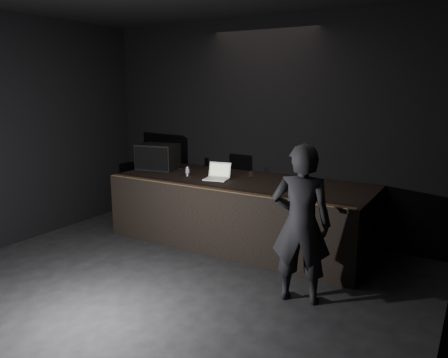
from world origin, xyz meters
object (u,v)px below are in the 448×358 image
at_px(laptop, 218,175).
at_px(beer_can, 188,171).
at_px(person, 301,224).
at_px(stage_monitor, 158,157).
at_px(stage_riser, 240,211).

bearing_deg(laptop, beer_can, 175.23).
relative_size(laptop, beer_can, 2.64).
bearing_deg(person, stage_monitor, -36.23).
distance_m(stage_monitor, laptop, 1.33).
xyz_separation_m(stage_riser, stage_monitor, (-1.67, 0.06, 0.72)).
height_order(stage_monitor, laptop, stage_monitor).
xyz_separation_m(stage_riser, beer_can, (-0.89, -0.14, 0.58)).
height_order(laptop, person, person).
distance_m(beer_can, person, 2.67).
height_order(beer_can, person, person).
xyz_separation_m(stage_riser, person, (1.50, -1.32, 0.41)).
relative_size(laptop, person, 0.22).
xyz_separation_m(stage_monitor, person, (3.17, -1.38, -0.31)).
xyz_separation_m(laptop, person, (1.85, -1.23, -0.15)).
distance_m(stage_monitor, person, 3.47).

